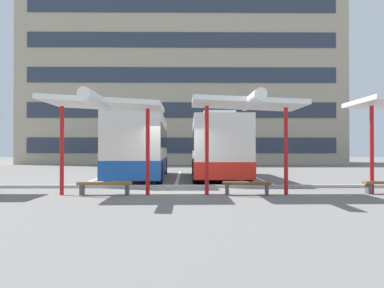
{
  "coord_description": "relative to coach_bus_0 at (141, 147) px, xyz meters",
  "views": [
    {
      "loc": [
        0.45,
        -18.43,
        1.55
      ],
      "look_at": [
        0.7,
        2.77,
        1.8
      ],
      "focal_mm": 44.41,
      "sensor_mm": 36.0,
      "label": 1
    }
  ],
  "objects": [
    {
      "name": "ground_plane",
      "position": [
        1.99,
        -6.97,
        -1.67
      ],
      "size": [
        160.0,
        160.0,
        0.0
      ],
      "primitive_type": "plane",
      "color": "slate"
    },
    {
      "name": "terminal_building",
      "position": [
        2.03,
        28.9,
        7.41
      ],
      "size": [
        34.54,
        11.32,
        20.88
      ],
      "color": "tan",
      "rests_on": "ground"
    },
    {
      "name": "coach_bus_0",
      "position": [
        0.0,
        0.0,
        0.0
      ],
      "size": [
        2.81,
        12.43,
        3.63
      ],
      "color": "silver",
      "rests_on": "ground"
    },
    {
      "name": "coach_bus_1",
      "position": [
        4.1,
        0.1,
        -0.07
      ],
      "size": [
        2.75,
        11.34,
        3.48
      ],
      "color": "silver",
      "rests_on": "ground"
    },
    {
      "name": "lane_stripe_0",
      "position": [
        -2.28,
        0.85,
        -1.67
      ],
      "size": [
        0.16,
        14.0,
        0.01
      ],
      "primitive_type": "cube",
      "color": "white",
      "rests_on": "ground"
    },
    {
      "name": "lane_stripe_1",
      "position": [
        1.99,
        0.85,
        -1.67
      ],
      "size": [
        0.16,
        14.0,
        0.01
      ],
      "primitive_type": "cube",
      "color": "white",
      "rests_on": "ground"
    },
    {
      "name": "lane_stripe_2",
      "position": [
        6.27,
        0.85,
        -1.67
      ],
      "size": [
        0.16,
        14.0,
        0.01
      ],
      "primitive_type": "cube",
      "color": "white",
      "rests_on": "ground"
    },
    {
      "name": "waiting_shelter_1",
      "position": [
        -0.35,
        -9.44,
        1.36
      ],
      "size": [
        3.93,
        5.0,
        3.3
      ],
      "color": "red",
      "rests_on": "ground"
    },
    {
      "name": "bench_2",
      "position": [
        -0.35,
        -9.17,
        -1.33
      ],
      "size": [
        1.84,
        0.43,
        0.45
      ],
      "color": "brown",
      "rests_on": "ground"
    },
    {
      "name": "waiting_shelter_2",
      "position": [
        4.5,
        -9.42,
        1.37
      ],
      "size": [
        3.73,
        4.67,
        3.28
      ],
      "color": "red",
      "rests_on": "ground"
    },
    {
      "name": "bench_3",
      "position": [
        4.5,
        -9.23,
        -1.34
      ],
      "size": [
        1.68,
        0.63,
        0.45
      ],
      "color": "brown",
      "rests_on": "ground"
    },
    {
      "name": "platform_kerb",
      "position": [
        1.99,
        -6.2,
        -1.61
      ],
      "size": [
        44.0,
        0.24,
        0.12
      ],
      "primitive_type": "cube",
      "color": "#ADADA8",
      "rests_on": "ground"
    }
  ]
}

